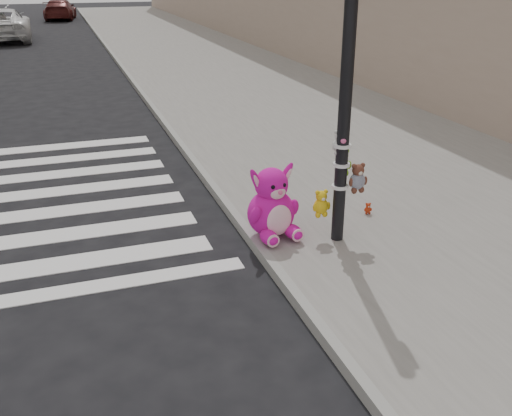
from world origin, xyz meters
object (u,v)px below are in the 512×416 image
object	(u,v)px
red_teddy	(368,208)
car_white_near	(2,25)
pink_bunny	(272,207)
signal_pole	(345,118)

from	to	relation	value
red_teddy	car_white_near	xyz separation A→B (m)	(-6.45, 25.65, 0.55)
red_teddy	pink_bunny	bearing A→B (deg)	-158.44
signal_pole	car_white_near	xyz separation A→B (m)	(-5.66, 26.23, -1.00)
pink_bunny	red_teddy	xyz separation A→B (m)	(1.60, 0.23, -0.33)
signal_pole	pink_bunny	size ratio (longest dim) A/B	3.93
pink_bunny	red_teddy	bearing A→B (deg)	0.04
signal_pole	pink_bunny	world-z (taller)	signal_pole
signal_pole	car_white_near	bearing A→B (deg)	102.18
car_white_near	signal_pole	bearing A→B (deg)	100.81
pink_bunny	car_white_near	bearing A→B (deg)	92.43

